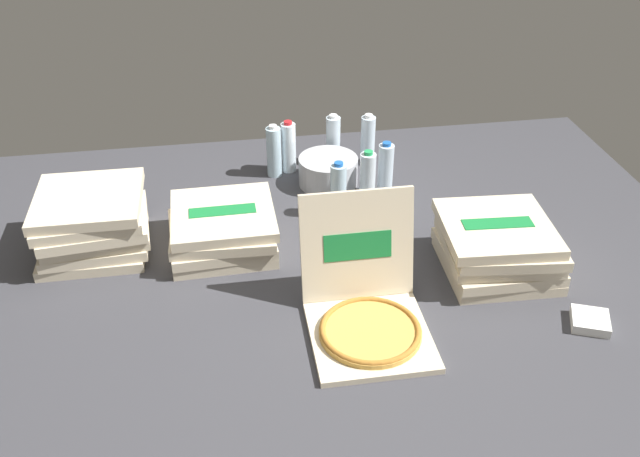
{
  "coord_description": "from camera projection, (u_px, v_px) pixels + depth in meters",
  "views": [
    {
      "loc": [
        -0.32,
        -2.13,
        1.62
      ],
      "look_at": [
        0.04,
        0.1,
        0.14
      ],
      "focal_mm": 39.62,
      "sensor_mm": 36.0,
      "label": 1
    }
  ],
  "objects": [
    {
      "name": "ground_plane",
      "position": [
        314.0,
        276.0,
        2.69
      ],
      "size": [
        3.2,
        2.4,
        0.02
      ],
      "primitive_type": "cube",
      "color": "#38383D"
    },
    {
      "name": "water_bottle_3",
      "position": [
        385.0,
        169.0,
        3.13
      ],
      "size": [
        0.07,
        0.07,
        0.25
      ],
      "color": "silver",
      "rests_on": "ground_plane"
    },
    {
      "name": "napkin_pile",
      "position": [
        590.0,
        321.0,
        2.43
      ],
      "size": [
        0.16,
        0.16,
        0.04
      ],
      "primitive_type": "cube",
      "rotation": [
        0.0,
        0.0,
        -0.39
      ],
      "color": "white",
      "rests_on": "ground_plane"
    },
    {
      "name": "pizza_stack_left_far",
      "position": [
        222.0,
        229.0,
        2.8
      ],
      "size": [
        0.43,
        0.42,
        0.17
      ],
      "color": "beige",
      "rests_on": "ground_plane"
    },
    {
      "name": "water_bottle_0",
      "position": [
        333.0,
        140.0,
        3.37
      ],
      "size": [
        0.07,
        0.07,
        0.25
      ],
      "color": "silver",
      "rests_on": "ground_plane"
    },
    {
      "name": "pizza_stack_right_mid",
      "position": [
        93.0,
        222.0,
        2.76
      ],
      "size": [
        0.45,
        0.45,
        0.25
      ],
      "color": "beige",
      "rests_on": "ground_plane"
    },
    {
      "name": "open_pizza_box",
      "position": [
        367.0,
        308.0,
        2.39
      ],
      "size": [
        0.4,
        0.5,
        0.42
      ],
      "color": "beige",
      "rests_on": "ground_plane"
    },
    {
      "name": "water_bottle_6",
      "position": [
        338.0,
        190.0,
        2.97
      ],
      "size": [
        0.07,
        0.07,
        0.25
      ],
      "color": "silver",
      "rests_on": "ground_plane"
    },
    {
      "name": "water_bottle_2",
      "position": [
        274.0,
        152.0,
        3.27
      ],
      "size": [
        0.07,
        0.07,
        0.25
      ],
      "color": "silver",
      "rests_on": "ground_plane"
    },
    {
      "name": "water_bottle_5",
      "position": [
        289.0,
        147.0,
        3.31
      ],
      "size": [
        0.07,
        0.07,
        0.25
      ],
      "color": "white",
      "rests_on": "ground_plane"
    },
    {
      "name": "pizza_stack_left_mid",
      "position": [
        498.0,
        247.0,
        2.66
      ],
      "size": [
        0.46,
        0.45,
        0.21
      ],
      "color": "beige",
      "rests_on": "ground_plane"
    },
    {
      "name": "water_bottle_4",
      "position": [
        368.0,
        140.0,
        3.37
      ],
      "size": [
        0.07,
        0.07,
        0.25
      ],
      "color": "silver",
      "rests_on": "ground_plane"
    },
    {
      "name": "ice_bucket",
      "position": [
        328.0,
        171.0,
        3.23
      ],
      "size": [
        0.27,
        0.27,
        0.13
      ],
      "primitive_type": "cylinder",
      "color": "#B7BABF",
      "rests_on": "ground_plane"
    },
    {
      "name": "water_bottle_1",
      "position": [
        367.0,
        179.0,
        3.06
      ],
      "size": [
        0.07,
        0.07,
        0.25
      ],
      "color": "white",
      "rests_on": "ground_plane"
    }
  ]
}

